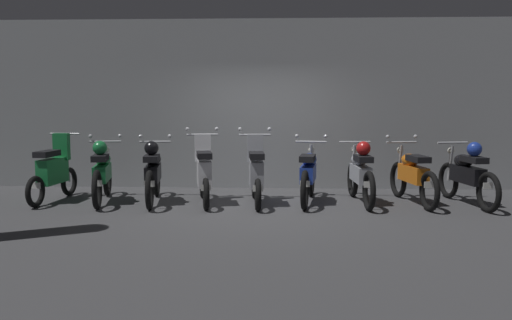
# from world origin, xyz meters

# --- Properties ---
(ground_plane) EXTENTS (80.00, 80.00, 0.00)m
(ground_plane) POSITION_xyz_m (0.00, 0.00, 0.00)
(ground_plane) COLOR #424244
(back_wall) EXTENTS (16.00, 0.30, 3.35)m
(back_wall) POSITION_xyz_m (0.00, 2.11, 1.68)
(back_wall) COLOR gray
(back_wall) RESTS_ON ground
(motorbike_slot_0) EXTENTS (0.56, 1.68, 1.18)m
(motorbike_slot_0) POSITION_xyz_m (-3.56, 0.41, 0.52)
(motorbike_slot_0) COLOR black
(motorbike_slot_0) RESTS_ON ground
(motorbike_slot_1) EXTENTS (0.61, 1.93, 1.15)m
(motorbike_slot_1) POSITION_xyz_m (-2.67, 0.34, 0.53)
(motorbike_slot_1) COLOR black
(motorbike_slot_1) RESTS_ON ground
(motorbike_slot_2) EXTENTS (0.59, 1.94, 1.15)m
(motorbike_slot_2) POSITION_xyz_m (-1.78, 0.33, 0.53)
(motorbike_slot_2) COLOR black
(motorbike_slot_2) RESTS_ON ground
(motorbike_slot_3) EXTENTS (0.58, 1.67, 1.29)m
(motorbike_slot_3) POSITION_xyz_m (-0.90, 0.31, 0.53)
(motorbike_slot_3) COLOR black
(motorbike_slot_3) RESTS_ON ground
(motorbike_slot_4) EXTENTS (0.59, 1.68, 1.29)m
(motorbike_slot_4) POSITION_xyz_m (-0.00, 0.28, 0.53)
(motorbike_slot_4) COLOR black
(motorbike_slot_4) RESTS_ON ground
(motorbike_slot_5) EXTENTS (0.59, 1.94, 1.15)m
(motorbike_slot_5) POSITION_xyz_m (0.89, 0.47, 0.49)
(motorbike_slot_5) COLOR black
(motorbike_slot_5) RESTS_ON ground
(motorbike_slot_6) EXTENTS (0.56, 1.95, 1.08)m
(motorbike_slot_6) POSITION_xyz_m (1.78, 0.43, 0.53)
(motorbike_slot_6) COLOR black
(motorbike_slot_6) RESTS_ON ground
(motorbike_slot_7) EXTENTS (0.60, 1.94, 1.15)m
(motorbike_slot_7) POSITION_xyz_m (2.67, 0.45, 0.49)
(motorbike_slot_7) COLOR black
(motorbike_slot_7) RESTS_ON ground
(motorbike_slot_8) EXTENTS (0.60, 1.93, 1.08)m
(motorbike_slot_8) POSITION_xyz_m (3.56, 0.37, 0.53)
(motorbike_slot_8) COLOR black
(motorbike_slot_8) RESTS_ON ground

